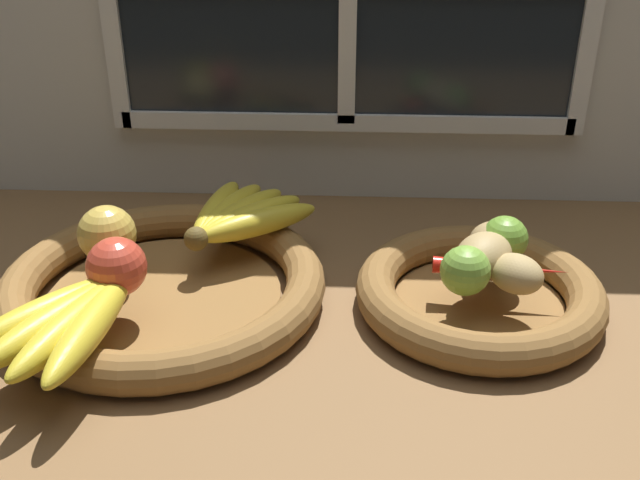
% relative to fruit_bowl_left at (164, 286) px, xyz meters
% --- Properties ---
extents(ground_plane, '(1.40, 0.90, 0.03)m').
position_rel_fruit_bowl_left_xyz_m(ground_plane, '(0.20, 0.02, -0.04)').
color(ground_plane, brown).
extents(back_wall, '(1.40, 0.05, 0.55)m').
position_rel_fruit_bowl_left_xyz_m(back_wall, '(0.20, 0.31, 0.26)').
color(back_wall, silver).
rests_on(back_wall, ground_plane).
extents(fruit_bowl_left, '(0.37, 0.37, 0.04)m').
position_rel_fruit_bowl_left_xyz_m(fruit_bowl_left, '(0.00, 0.00, 0.00)').
color(fruit_bowl_left, brown).
rests_on(fruit_bowl_left, ground_plane).
extents(fruit_bowl_right, '(0.28, 0.28, 0.04)m').
position_rel_fruit_bowl_left_xyz_m(fruit_bowl_right, '(0.36, 0.00, 0.00)').
color(fruit_bowl_right, brown).
rests_on(fruit_bowl_right, ground_plane).
extents(apple_golden_left, '(0.07, 0.07, 0.07)m').
position_rel_fruit_bowl_left_xyz_m(apple_golden_left, '(-0.06, 0.02, 0.06)').
color(apple_golden_left, gold).
rests_on(apple_golden_left, fruit_bowl_left).
extents(apple_red_front, '(0.06, 0.06, 0.06)m').
position_rel_fruit_bowl_left_xyz_m(apple_red_front, '(-0.03, -0.06, 0.06)').
color(apple_red_front, '#CC422D').
rests_on(apple_red_front, fruit_bowl_left).
extents(banana_bunch_front, '(0.15, 0.20, 0.03)m').
position_rel_fruit_bowl_left_xyz_m(banana_bunch_front, '(-0.06, -0.13, 0.04)').
color(banana_bunch_front, gold).
rests_on(banana_bunch_front, fruit_bowl_left).
extents(banana_bunch_back, '(0.16, 0.18, 0.03)m').
position_rel_fruit_bowl_left_xyz_m(banana_bunch_back, '(0.07, 0.10, 0.04)').
color(banana_bunch_back, gold).
rests_on(banana_bunch_back, fruit_bowl_left).
extents(potato_large, '(0.09, 0.10, 0.05)m').
position_rel_fruit_bowl_left_xyz_m(potato_large, '(0.36, 0.00, 0.05)').
color(potato_large, tan).
rests_on(potato_large, fruit_bowl_right).
extents(potato_small, '(0.08, 0.08, 0.04)m').
position_rel_fruit_bowl_left_xyz_m(potato_small, '(0.39, -0.03, 0.04)').
color(potato_small, tan).
rests_on(potato_small, fruit_bowl_right).
extents(potato_back, '(0.08, 0.07, 0.04)m').
position_rel_fruit_bowl_left_xyz_m(potato_back, '(0.38, 0.04, 0.05)').
color(potato_back, '#A38451').
rests_on(potato_back, fruit_bowl_right).
extents(lime_near, '(0.05, 0.05, 0.05)m').
position_rel_fruit_bowl_left_xyz_m(lime_near, '(0.34, -0.04, 0.05)').
color(lime_near, '#7AAD3D').
rests_on(lime_near, fruit_bowl_right).
extents(lime_far, '(0.05, 0.05, 0.05)m').
position_rel_fruit_bowl_left_xyz_m(lime_far, '(0.39, 0.04, 0.05)').
color(lime_far, '#6B9E33').
rests_on(lime_far, fruit_bowl_right).
extents(chili_pepper, '(0.15, 0.03, 0.02)m').
position_rel_fruit_bowl_left_xyz_m(chili_pepper, '(0.38, -0.00, 0.03)').
color(chili_pepper, red).
rests_on(chili_pepper, fruit_bowl_right).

